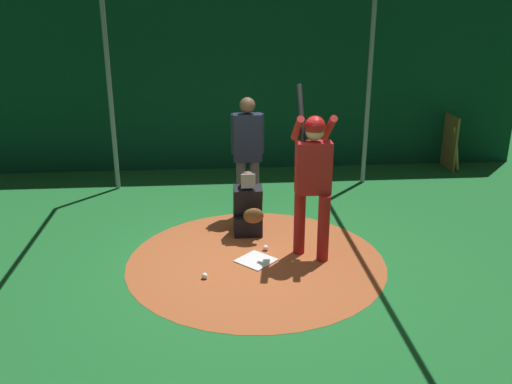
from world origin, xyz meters
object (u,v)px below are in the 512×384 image
(home_plate, at_px, (256,260))
(umpire, at_px, (248,151))
(batter, at_px, (313,173))
(bat_rack, at_px, (447,142))
(baseball_0, at_px, (205,276))
(catcher, at_px, (248,210))
(baseball_1, at_px, (266,248))

(home_plate, distance_m, umpire, 1.88)
(home_plate, bearing_deg, batter, 97.43)
(bat_rack, bearing_deg, baseball_0, -47.66)
(batter, distance_m, baseball_0, 1.84)
(bat_rack, height_order, baseball_0, bat_rack)
(umpire, height_order, baseball_0, umpire)
(catcher, xyz_separation_m, baseball_1, (0.57, 0.20, -0.33))
(baseball_0, bearing_deg, bat_rack, 132.34)
(batter, relative_size, bat_rack, 2.09)
(home_plate, distance_m, baseball_0, 0.78)
(home_plate, distance_m, batter, 1.35)
(baseball_0, relative_size, baseball_1, 1.00)
(home_plate, xyz_separation_m, bat_rack, (-3.96, 4.15, 0.48))
(baseball_1, bearing_deg, batter, 70.01)
(home_plate, xyz_separation_m, baseball_0, (0.42, -0.66, 0.03))
(bat_rack, relative_size, baseball_1, 14.20)
(home_plate, relative_size, baseball_1, 5.68)
(home_plate, distance_m, bat_rack, 5.76)
(umpire, xyz_separation_m, baseball_0, (1.99, -0.66, -1.01))
(catcher, distance_m, umpire, 0.97)
(home_plate, distance_m, baseball_1, 0.34)
(catcher, bearing_deg, home_plate, 2.80)
(umpire, bearing_deg, catcher, -3.41)
(batter, height_order, baseball_0, batter)
(umpire, relative_size, baseball_0, 25.01)
(batter, xyz_separation_m, bat_rack, (-3.87, 3.43, -0.66))
(batter, bearing_deg, umpire, -153.85)
(bat_rack, distance_m, baseball_0, 6.53)
(home_plate, bearing_deg, catcher, -177.20)
(batter, relative_size, catcher, 2.31)
(batter, height_order, baseball_1, batter)
(bat_rack, bearing_deg, batter, -41.60)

